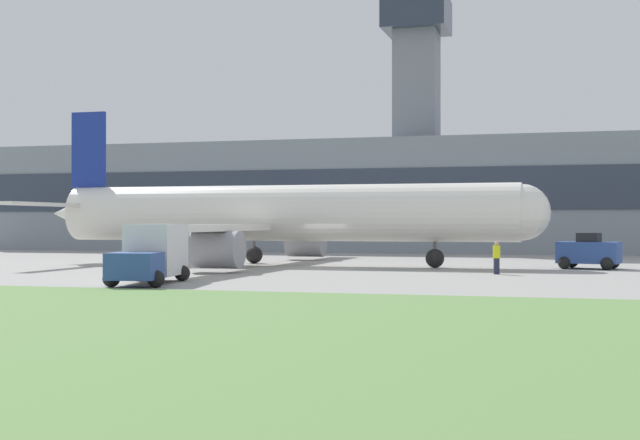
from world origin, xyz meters
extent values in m
plane|color=#999691|center=(0.00, 0.00, 0.00)|extent=(400.00, 400.00, 0.00)
cube|color=gray|center=(0.00, 29.22, 4.84)|extent=(80.38, 10.83, 9.68)
cube|color=#2D3847|center=(0.00, 23.75, 5.32)|extent=(78.78, 0.16, 3.48)
cube|color=slate|center=(0.41, 29.22, 9.71)|extent=(3.72, 3.72, 19.42)
cube|color=#283342|center=(0.41, 29.22, 20.90)|extent=(5.57, 5.57, 2.97)
cylinder|color=beige|center=(-5.56, 62.65, 14.68)|extent=(2.02, 2.02, 29.37)
cylinder|color=#4C4C51|center=(-5.56, 62.65, 29.67)|extent=(2.32, 2.32, 0.61)
cylinder|color=white|center=(-2.90, 1.59, 3.14)|extent=(27.53, 3.32, 3.32)
sphere|color=white|center=(10.86, 1.59, 3.14)|extent=(3.15, 3.15, 3.15)
cone|color=white|center=(-16.66, 1.59, 3.14)|extent=(3.65, 3.15, 3.15)
cube|color=navy|center=(-15.97, 1.59, 7.18)|extent=(2.32, 0.24, 4.78)
cube|color=white|center=(-16.13, -2.64, 3.63)|extent=(0.89, 8.46, 0.20)
cube|color=white|center=(-16.13, 5.82, 3.63)|extent=(0.89, 8.46, 0.20)
cube|color=white|center=(-4.28, -6.12, 2.31)|extent=(1.98, 14.10, 0.36)
cube|color=white|center=(-4.28, 9.31, 2.31)|extent=(1.98, 14.10, 0.36)
cylinder|color=gray|center=(-3.98, -6.41, 1.19)|extent=(2.54, 1.93, 1.93)
cylinder|color=gray|center=(-3.98, 9.60, 1.19)|extent=(2.54, 1.93, 1.93)
cylinder|color=#59595B|center=(6.05, 1.59, 1.42)|extent=(0.20, 0.20, 1.77)
sphere|color=black|center=(6.05, 1.59, 0.54)|extent=(1.07, 1.07, 1.07)
cylinder|color=#59595B|center=(-5.65, -0.67, 1.42)|extent=(0.20, 0.20, 1.77)
sphere|color=black|center=(-5.65, -0.67, 0.54)|extent=(1.07, 1.07, 1.07)
cylinder|color=#59595B|center=(-5.65, 3.85, 1.42)|extent=(0.20, 0.20, 1.77)
sphere|color=black|center=(-5.65, 3.85, 0.54)|extent=(1.07, 1.07, 1.07)
cube|color=#2D4C93|center=(14.44, 2.75, 0.91)|extent=(3.61, 2.66, 1.18)
cube|color=black|center=(14.44, 2.75, 1.75)|extent=(1.41, 1.62, 0.50)
sphere|color=black|center=(15.35, 1.57, 0.35)|extent=(0.70, 0.70, 0.70)
sphere|color=black|center=(15.76, 3.44, 0.35)|extent=(0.70, 0.70, 0.70)
sphere|color=black|center=(13.13, 2.06, 0.35)|extent=(0.70, 0.70, 0.70)
sphere|color=black|center=(13.54, 3.93, 0.35)|extent=(0.70, 0.70, 0.70)
cube|color=#2D4C93|center=(-3.26, -16.69, 0.85)|extent=(2.21, 2.28, 1.07)
cube|color=silver|center=(-3.75, -13.75, 1.41)|extent=(2.45, 3.68, 2.20)
sphere|color=black|center=(-4.13, -16.98, 0.35)|extent=(0.70, 0.70, 0.70)
sphere|color=black|center=(-2.34, -16.68, 0.35)|extent=(0.70, 0.70, 0.70)
sphere|color=black|center=(-4.79, -13.06, 0.35)|extent=(0.70, 0.70, 0.70)
sphere|color=black|center=(-2.99, -12.76, 0.35)|extent=(0.70, 0.70, 0.70)
cylinder|color=#23283D|center=(9.91, -3.80, 0.40)|extent=(0.41, 0.41, 0.80)
cylinder|color=yellow|center=(9.91, -3.80, 1.11)|extent=(0.52, 0.52, 0.63)
sphere|color=tan|center=(9.91, -3.80, 1.54)|extent=(0.22, 0.22, 0.22)
camera|label=1|loc=(13.38, -48.76, 2.60)|focal=50.00mm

